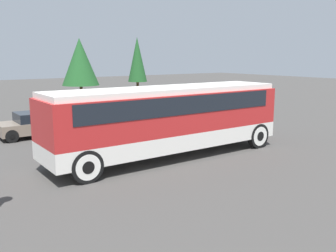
{
  "coord_description": "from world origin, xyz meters",
  "views": [
    {
      "loc": [
        -9.03,
        -12.65,
        4.25
      ],
      "look_at": [
        0.0,
        0.0,
        1.34
      ],
      "focal_mm": 40.0,
      "sensor_mm": 36.0,
      "label": 1
    }
  ],
  "objects_px": {
    "parked_car_mid": "(150,109)",
    "parked_car_near": "(137,116)",
    "tour_bus": "(170,115)",
    "parked_car_far": "(43,123)"
  },
  "relations": [
    {
      "from": "parked_car_near",
      "to": "parked_car_mid",
      "type": "bearing_deg",
      "value": 43.38
    },
    {
      "from": "tour_bus",
      "to": "parked_car_far",
      "type": "distance_m",
      "value": 8.23
    },
    {
      "from": "tour_bus",
      "to": "parked_car_far",
      "type": "relative_size",
      "value": 2.28
    },
    {
      "from": "parked_car_near",
      "to": "parked_car_mid",
      "type": "height_order",
      "value": "parked_car_near"
    },
    {
      "from": "tour_bus",
      "to": "parked_car_far",
      "type": "xyz_separation_m",
      "value": [
        -3.07,
        7.55,
        -1.15
      ]
    },
    {
      "from": "parked_car_near",
      "to": "parked_car_far",
      "type": "height_order",
      "value": "parked_car_near"
    },
    {
      "from": "parked_car_mid",
      "to": "parked_car_far",
      "type": "distance_m",
      "value": 7.97
    },
    {
      "from": "tour_bus",
      "to": "parked_car_mid",
      "type": "distance_m",
      "value": 10.24
    },
    {
      "from": "parked_car_mid",
      "to": "parked_car_near",
      "type": "bearing_deg",
      "value": -136.62
    },
    {
      "from": "parked_car_near",
      "to": "tour_bus",
      "type": "bearing_deg",
      "value": -109.63
    }
  ]
}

